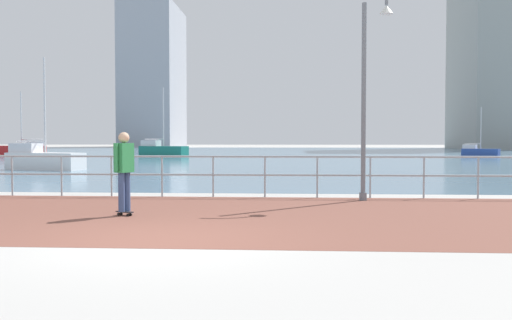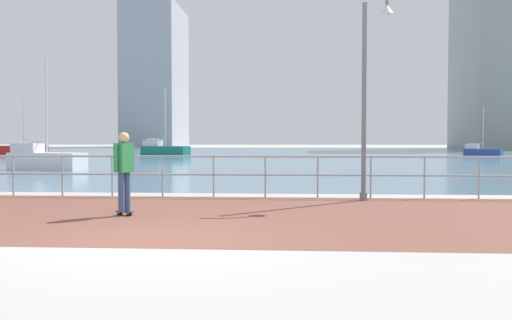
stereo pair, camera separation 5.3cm
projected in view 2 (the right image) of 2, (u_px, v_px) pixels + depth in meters
The scene contains 12 objects.
ground at pixel (268, 157), 48.30m from camera, with size 220.00×220.00×0.00m, color #ADAAA5.
brick_paving at pixel (189, 215), 11.27m from camera, with size 28.00×7.01×0.01m, color brown.
harbor_water at pixel (273, 154), 59.63m from camera, with size 180.00×88.00×0.00m, color slate.
waterfront_railing at pixel (214, 168), 14.74m from camera, with size 25.25×0.06×1.12m.
lamppost at pixel (371, 78), 13.75m from camera, with size 0.81×0.39×5.59m.
skateboarder at pixel (124, 166), 11.10m from camera, with size 0.41×0.53×1.70m.
sailboat_navy at pixel (45, 159), 27.97m from camera, with size 4.26×2.29×5.72m.
sailboat_yellow at pixel (481, 152), 50.20m from camera, with size 3.22×2.60×4.51m.
sailboat_ivory at pixel (26, 149), 53.19m from camera, with size 4.61×2.55×6.19m.
sailboat_gray at pixel (164, 150), 49.13m from camera, with size 4.63×2.73×6.21m.
tower_slate at pixel (497, 25), 88.06m from camera, with size 10.74×16.57×41.64m.
tower_brick at pixel (156, 77), 113.45m from camera, with size 10.58×17.33×30.80m.
Camera 2 is at (2.12, -8.24, 1.56)m, focal length 38.33 mm.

